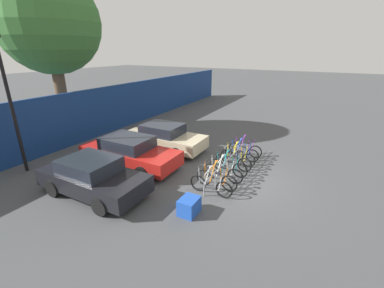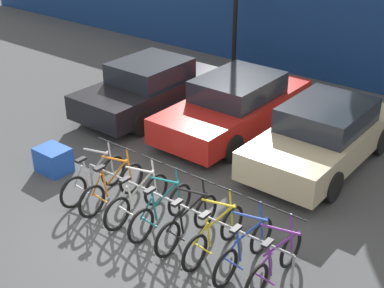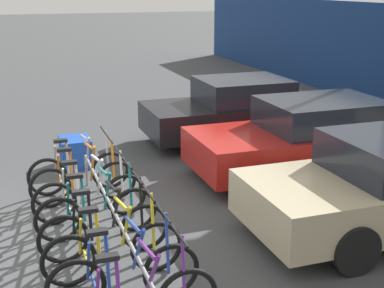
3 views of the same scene
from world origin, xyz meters
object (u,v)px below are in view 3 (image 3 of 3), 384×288
(bicycle_yellow, at_px, (114,250))
(bicycle_silver, at_px, (79,171))
(bicycle_orange, at_px, (84,181))
(car_black, at_px, (239,110))
(bicycle_blue, at_px, (125,275))
(cargo_crate, at_px, (76,152))
(car_red, at_px, (316,137))
(bicycle_teal, at_px, (97,211))
(bicycle_black, at_px, (105,230))
(bike_rack, at_px, (111,210))
(bicycle_white, at_px, (90,196))

(bicycle_yellow, bearing_deg, bicycle_silver, 177.47)
(bicycle_orange, height_order, car_black, car_black)
(bicycle_blue, bearing_deg, cargo_crate, -179.59)
(bicycle_orange, height_order, cargo_crate, bicycle_orange)
(car_black, bearing_deg, car_red, 9.92)
(bicycle_teal, xyz_separation_m, bicycle_black, (0.61, 0.00, 0.00))
(bicycle_teal, relative_size, car_red, 0.37)
(bicycle_blue, bearing_deg, bicycle_silver, -178.23)
(bike_rack, height_order, bicycle_blue, bicycle_blue)
(bicycle_silver, height_order, bicycle_orange, same)
(bicycle_teal, distance_m, car_red, 4.46)
(bicycle_silver, distance_m, cargo_crate, 1.43)
(bicycle_yellow, xyz_separation_m, car_black, (-4.97, 3.82, 0.31))
(bicycle_orange, height_order, bicycle_yellow, same)
(bicycle_black, xyz_separation_m, bicycle_yellow, (0.58, 0.00, 0.00))
(bicycle_blue, height_order, car_red, car_red)
(bicycle_yellow, distance_m, bicycle_blue, 0.60)
(bike_rack, distance_m, bicycle_teal, 0.35)
(bicycle_black, distance_m, car_red, 4.67)
(bicycle_silver, distance_m, car_black, 4.33)
(bicycle_silver, height_order, bicycle_black, same)
(bicycle_orange, distance_m, bicycle_yellow, 2.44)
(bicycle_orange, height_order, bicycle_blue, same)
(bicycle_yellow, relative_size, bicycle_blue, 1.00)
(bicycle_yellow, bearing_deg, car_red, 117.65)
(bicycle_blue, bearing_deg, bicycle_orange, -178.23)
(bicycle_black, distance_m, car_black, 5.83)
(bicycle_silver, bearing_deg, cargo_crate, 175.38)
(bicycle_teal, height_order, bicycle_black, same)
(bicycle_white, xyz_separation_m, car_black, (-3.19, 3.82, 0.31))
(bicycle_orange, distance_m, car_black, 4.59)
(bike_rack, relative_size, car_black, 1.13)
(bicycle_silver, relative_size, car_red, 0.37)
(bicycle_orange, xyz_separation_m, bicycle_yellow, (2.44, 0.00, 0.00))
(bike_rack, height_order, bicycle_white, bicycle_white)
(bicycle_silver, xyz_separation_m, car_red, (0.48, 4.26, 0.32))
(bicycle_blue, relative_size, cargo_crate, 2.44)
(bicycle_black, xyz_separation_m, bicycle_blue, (1.18, 0.00, 0.00))
(bicycle_white, height_order, cargo_crate, bicycle_white)
(bicycle_teal, relative_size, cargo_crate, 2.44)
(bicycle_yellow, relative_size, car_black, 0.41)
(bicycle_teal, xyz_separation_m, bicycle_blue, (1.79, 0.00, 0.00))
(bicycle_black, bearing_deg, bicycle_teal, -179.02)
(bicycle_teal, distance_m, bicycle_black, 0.61)
(bicycle_black, bearing_deg, bicycle_blue, 0.98)
(bicycle_orange, bearing_deg, car_black, 119.61)
(bicycle_silver, height_order, bicycle_teal, same)
(bicycle_silver, height_order, bicycle_yellow, same)
(bicycle_orange, distance_m, bicycle_blue, 3.04)
(bicycle_orange, xyz_separation_m, cargo_crate, (-1.94, 0.12, -0.10))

